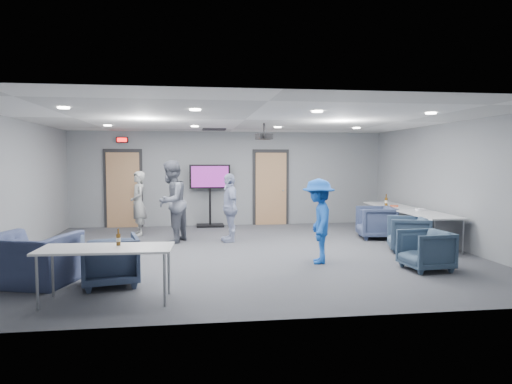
{
  "coord_description": "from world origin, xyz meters",
  "views": [
    {
      "loc": [
        -1.03,
        -9.19,
        1.89
      ],
      "look_at": [
        0.29,
        0.52,
        1.2
      ],
      "focal_mm": 32.0,
      "sensor_mm": 36.0,
      "label": 1
    }
  ],
  "objects": [
    {
      "name": "floor",
      "position": [
        0.0,
        0.0,
        0.0
      ],
      "size": [
        9.0,
        9.0,
        0.0
      ],
      "primitive_type": "plane",
      "color": "#33343A",
      "rests_on": "ground"
    },
    {
      "name": "ceiling",
      "position": [
        0.0,
        0.0,
        2.7
      ],
      "size": [
        9.0,
        9.0,
        0.0
      ],
      "primitive_type": "plane",
      "rotation": [
        3.14,
        0.0,
        0.0
      ],
      "color": "white",
      "rests_on": "wall_back"
    },
    {
      "name": "wall_back",
      "position": [
        0.0,
        4.0,
        1.35
      ],
      "size": [
        9.0,
        0.02,
        2.7
      ],
      "primitive_type": "cube",
      "color": "slate",
      "rests_on": "floor"
    },
    {
      "name": "wall_front",
      "position": [
        0.0,
        -4.0,
        1.35
      ],
      "size": [
        9.0,
        0.02,
        2.7
      ],
      "primitive_type": "cube",
      "color": "slate",
      "rests_on": "floor"
    },
    {
      "name": "wall_left",
      "position": [
        -4.5,
        0.0,
        1.35
      ],
      "size": [
        0.02,
        8.0,
        2.7
      ],
      "primitive_type": "cube",
      "color": "slate",
      "rests_on": "floor"
    },
    {
      "name": "wall_right",
      "position": [
        4.5,
        0.0,
        1.35
      ],
      "size": [
        0.02,
        8.0,
        2.7
      ],
      "primitive_type": "cube",
      "color": "slate",
      "rests_on": "floor"
    },
    {
      "name": "door_left",
      "position": [
        -3.0,
        3.95,
        1.07
      ],
      "size": [
        1.06,
        0.17,
        2.24
      ],
      "color": "black",
      "rests_on": "wall_back"
    },
    {
      "name": "door_right",
      "position": [
        1.2,
        3.95,
        1.07
      ],
      "size": [
        1.06,
        0.17,
        2.24
      ],
      "color": "black",
      "rests_on": "wall_back"
    },
    {
      "name": "exit_sign",
      "position": [
        -3.0,
        3.93,
        2.45
      ],
      "size": [
        0.32,
        0.08,
        0.16
      ],
      "color": "black",
      "rests_on": "wall_back"
    },
    {
      "name": "hvac_diffuser",
      "position": [
        -0.5,
        2.8,
        2.69
      ],
      "size": [
        0.6,
        0.6,
        0.03
      ],
      "primitive_type": "cube",
      "color": "black",
      "rests_on": "ceiling"
    },
    {
      "name": "downlights",
      "position": [
        0.0,
        0.0,
        2.68
      ],
      "size": [
        6.18,
        3.78,
        0.02
      ],
      "color": "white",
      "rests_on": "ceiling"
    },
    {
      "name": "person_a",
      "position": [
        -2.42,
        2.46,
        0.81
      ],
      "size": [
        0.54,
        0.68,
        1.61
      ],
      "primitive_type": "imported",
      "rotation": [
        0.0,
        0.0,
        -1.27
      ],
      "color": "#9FA19E",
      "rests_on": "floor"
    },
    {
      "name": "person_b",
      "position": [
        -1.55,
        1.33,
        0.94
      ],
      "size": [
        1.02,
        1.12,
        1.88
      ],
      "primitive_type": "imported",
      "rotation": [
        0.0,
        0.0,
        -1.98
      ],
      "color": "#565B68",
      "rests_on": "floor"
    },
    {
      "name": "person_c",
      "position": [
        -0.22,
        1.3,
        0.79
      ],
      "size": [
        0.52,
        0.97,
        1.58
      ],
      "primitive_type": "imported",
      "rotation": [
        0.0,
        0.0,
        -1.43
      ],
      "color": "#A1ACD0",
      "rests_on": "floor"
    },
    {
      "name": "person_d",
      "position": [
        1.22,
        -1.15,
        0.77
      ],
      "size": [
        0.77,
        1.1,
        1.55
      ],
      "primitive_type": "imported",
      "rotation": [
        0.0,
        0.0,
        -1.78
      ],
      "color": "blue",
      "rests_on": "floor"
    },
    {
      "name": "chair_right_a",
      "position": [
        3.31,
        1.22,
        0.39
      ],
      "size": [
        0.97,
        0.95,
        0.78
      ],
      "primitive_type": "imported",
      "rotation": [
        0.0,
        0.0,
        -1.72
      ],
      "color": "#394564",
      "rests_on": "floor"
    },
    {
      "name": "chair_right_b",
      "position": [
        3.35,
        -0.37,
        0.36
      ],
      "size": [
        1.0,
        0.99,
        0.73
      ],
      "primitive_type": "imported",
      "rotation": [
        0.0,
        0.0,
        -1.89
      ],
      "color": "#35475C",
      "rests_on": "floor"
    },
    {
      "name": "chair_right_c",
      "position": [
        2.9,
        -1.92,
        0.34
      ],
      "size": [
        0.82,
        0.8,
        0.69
      ],
      "primitive_type": "imported",
      "rotation": [
        0.0,
        0.0,
        -1.48
      ],
      "color": "#34465A",
      "rests_on": "floor"
    },
    {
      "name": "chair_front_a",
      "position": [
        -2.3,
        -2.18,
        0.38
      ],
      "size": [
        0.98,
        0.99,
        0.76
      ],
      "primitive_type": "imported",
      "rotation": [
        0.0,
        0.0,
        3.37
      ],
      "color": "#35415B",
      "rests_on": "floor"
    },
    {
      "name": "chair_front_b",
      "position": [
        -3.48,
        -2.01,
        0.39
      ],
      "size": [
        1.45,
        1.34,
        0.78
      ],
      "primitive_type": "imported",
      "rotation": [
        0.0,
        0.0,
        2.85
      ],
      "color": "#3C4668",
      "rests_on": "floor"
    },
    {
      "name": "table_right_a",
      "position": [
        4.0,
        2.0,
        0.68
      ],
      "size": [
        0.75,
        1.79,
        0.73
      ],
      "rotation": [
        0.0,
        0.0,
        1.57
      ],
      "color": "silver",
      "rests_on": "floor"
    },
    {
      "name": "table_right_b",
      "position": [
        4.0,
        0.1,
        0.69
      ],
      "size": [
        0.79,
        1.89,
        0.73
      ],
      "rotation": [
        0.0,
        0.0,
        1.57
      ],
      "color": "silver",
      "rests_on": "floor"
    },
    {
      "name": "table_front_left",
      "position": [
        -2.19,
        -3.0,
        0.68
      ],
      "size": [
        1.77,
        0.79,
        0.73
      ],
      "rotation": [
        0.0,
        0.0,
        -0.04
      ],
      "color": "silver",
      "rests_on": "floor"
    },
    {
      "name": "bottle_front",
      "position": [
        -2.05,
        -2.88,
        0.81
      ],
      "size": [
        0.06,
        0.06,
        0.23
      ],
      "color": "#5E3B10",
      "rests_on": "table_front_left"
    },
    {
      "name": "bottle_right",
      "position": [
        3.81,
        1.8,
        0.84
      ],
      "size": [
        0.08,
        0.08,
        0.3
      ],
      "color": "#5E3B10",
      "rests_on": "table_right_a"
    },
    {
      "name": "snack_box",
      "position": [
        3.89,
        1.51,
        0.75
      ],
      "size": [
        0.21,
        0.17,
        0.04
      ],
      "primitive_type": "cube",
      "rotation": [
        0.0,
        0.0,
        -0.29
      ],
      "color": "#BD4B2F",
      "rests_on": "table_right_a"
    },
    {
      "name": "wrapper",
      "position": [
        4.12,
        0.62,
        0.75
      ],
      "size": [
        0.21,
        0.15,
        0.04
      ],
      "primitive_type": "cube",
      "rotation": [
        0.0,
        0.0,
        0.08
      ],
      "color": "silver",
      "rests_on": "table_right_b"
    },
    {
      "name": "tv_stand",
      "position": [
        -0.58,
        3.75,
        1.0
      ],
      "size": [
        1.15,
        0.55,
        1.76
      ],
      "color": "black",
      "rests_on": "floor"
    },
    {
      "name": "projector",
      "position": [
        0.5,
        0.69,
        2.41
      ],
      "size": [
        0.36,
        0.34,
        0.35
      ],
      "rotation": [
        0.0,
        0.0,
        0.21
      ],
      "color": "black",
      "rests_on": "ceiling"
    }
  ]
}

